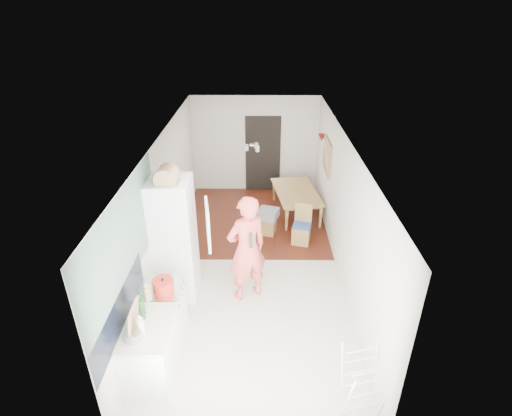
{
  "coord_description": "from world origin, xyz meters",
  "views": [
    {
      "loc": [
        0.12,
        -6.28,
        4.58
      ],
      "look_at": [
        0.05,
        0.2,
        1.16
      ],
      "focal_mm": 28.0,
      "sensor_mm": 36.0,
      "label": 1
    }
  ],
  "objects_px": {
    "dining_table": "(297,204)",
    "dining_chair": "(302,225)",
    "drying_rack": "(363,385)",
    "person": "(247,240)",
    "stool": "(268,226)"
  },
  "relations": [
    {
      "from": "dining_table",
      "to": "drying_rack",
      "type": "bearing_deg",
      "value": 175.46
    },
    {
      "from": "dining_table",
      "to": "dining_chair",
      "type": "relative_size",
      "value": 1.68
    },
    {
      "from": "dining_chair",
      "to": "stool",
      "type": "height_order",
      "value": "dining_chair"
    },
    {
      "from": "person",
      "to": "dining_table",
      "type": "bearing_deg",
      "value": -138.56
    },
    {
      "from": "dining_chair",
      "to": "stool",
      "type": "xyz_separation_m",
      "value": [
        -0.69,
        0.35,
        -0.22
      ]
    },
    {
      "from": "dining_chair",
      "to": "drying_rack",
      "type": "bearing_deg",
      "value": -70.5
    },
    {
      "from": "drying_rack",
      "to": "dining_table",
      "type": "bearing_deg",
      "value": 79.83
    },
    {
      "from": "dining_table",
      "to": "drying_rack",
      "type": "xyz_separation_m",
      "value": [
        0.37,
        -5.14,
        0.19
      ]
    },
    {
      "from": "dining_chair",
      "to": "person",
      "type": "bearing_deg",
      "value": -108.75
    },
    {
      "from": "person",
      "to": "dining_chair",
      "type": "xyz_separation_m",
      "value": [
        1.08,
        1.69,
        -0.7
      ]
    },
    {
      "from": "dining_table",
      "to": "dining_chair",
      "type": "height_order",
      "value": "dining_chair"
    },
    {
      "from": "person",
      "to": "stool",
      "type": "bearing_deg",
      "value": -129.29
    },
    {
      "from": "person",
      "to": "drying_rack",
      "type": "height_order",
      "value": "person"
    },
    {
      "from": "dining_table",
      "to": "drying_rack",
      "type": "relative_size",
      "value": 1.63
    },
    {
      "from": "person",
      "to": "drying_rack",
      "type": "relative_size",
      "value": 2.58
    }
  ]
}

